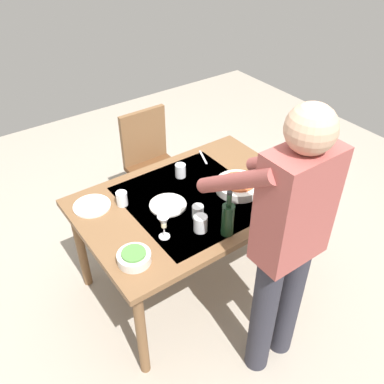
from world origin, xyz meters
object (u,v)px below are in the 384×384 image
object	(u,v)px
wine_glass_left	(164,223)
water_cup_near_right	(200,223)
dining_table	(192,208)
person_server	(286,239)
dinner_plate_far	(92,206)
chair_near	(151,159)
water_cup_far_left	(198,212)
dinner_plate_near	(168,205)
water_cup_far_right	(122,199)
side_bowl_salad	(134,257)
serving_bowl_pasta	(238,185)
water_cup_near_left	(180,171)
wine_bottle	(228,218)

from	to	relation	value
wine_glass_left	water_cup_near_right	world-z (taller)	wine_glass_left
dining_table	water_cup_near_right	xyz separation A→B (m)	(0.13, 0.27, 0.13)
person_server	wine_glass_left	world-z (taller)	person_server
dining_table	person_server	size ratio (longest dim) A/B	0.84
dinner_plate_far	person_server	bearing A→B (deg)	119.63
chair_near	water_cup_far_left	world-z (taller)	chair_near
wine_glass_left	water_cup_near_right	size ratio (longest dim) A/B	1.50
dinner_plate_near	water_cup_far_right	bearing A→B (deg)	-37.98
water_cup_far_left	chair_near	bearing A→B (deg)	-105.23
water_cup_near_right	side_bowl_salad	xyz separation A→B (m)	(0.43, -0.00, -0.02)
wine_glass_left	serving_bowl_pasta	distance (m)	0.64
water_cup_near_left	water_cup_near_right	world-z (taller)	water_cup_near_right
dining_table	water_cup_near_left	size ratio (longest dim) A/B	15.35
water_cup_far_right	serving_bowl_pasta	size ratio (longest dim) A/B	0.31
dinner_plate_near	side_bowl_salad	bearing A→B (deg)	36.17
dining_table	chair_near	bearing A→B (deg)	-103.13
wine_bottle	water_cup_near_right	world-z (taller)	wine_bottle
water_cup_far_left	dinner_plate_far	size ratio (longest dim) A/B	0.38
wine_glass_left	serving_bowl_pasta	size ratio (longest dim) A/B	0.50
dining_table	person_server	distance (m)	0.80
wine_glass_left	water_cup_near_right	xyz separation A→B (m)	(-0.20, 0.07, -0.05)
chair_near	dinner_plate_near	xyz separation A→B (m)	(0.37, 0.84, 0.23)
water_cup_far_left	water_cup_near_left	bearing A→B (deg)	-110.90
wine_bottle	water_cup_far_left	world-z (taller)	wine_bottle
dining_table	wine_bottle	distance (m)	0.42
chair_near	wine_glass_left	world-z (taller)	chair_near
dining_table	wine_bottle	xyz separation A→B (m)	(0.03, 0.38, 0.19)
dining_table	side_bowl_salad	bearing A→B (deg)	25.23
wine_bottle	dinner_plate_near	distance (m)	0.44
wine_bottle	dinner_plate_near	xyz separation A→B (m)	(0.14, -0.40, -0.10)
person_server	chair_near	bearing A→B (deg)	-95.81
water_cup_far_right	dinner_plate_far	size ratio (longest dim) A/B	0.40
chair_near	person_server	xyz separation A→B (m)	(0.16, 1.61, 0.43)
side_bowl_salad	dinner_plate_near	xyz separation A→B (m)	(-0.40, -0.29, -0.03)
wine_bottle	side_bowl_salad	bearing A→B (deg)	-11.94
dining_table	side_bowl_salad	world-z (taller)	side_bowl_salad
chair_near	water_cup_near_right	bearing A→B (deg)	73.56
dining_table	serving_bowl_pasta	bearing A→B (deg)	162.01
chair_near	water_cup_far_right	xyz separation A→B (m)	(0.59, 0.67, 0.27)
dining_table	wine_glass_left	size ratio (longest dim) A/B	9.41
person_server	water_cup_near_right	xyz separation A→B (m)	(0.17, -0.48, -0.16)
water_cup_near_right	dinner_plate_near	bearing A→B (deg)	-83.89
water_cup_near_right	water_cup_far_left	size ratio (longest dim) A/B	1.16
side_bowl_salad	dinner_plate_near	world-z (taller)	side_bowl_salad
person_server	side_bowl_salad	world-z (taller)	person_server
water_cup_far_left	side_bowl_salad	bearing A→B (deg)	11.02
person_server	side_bowl_salad	xyz separation A→B (m)	(0.60, -0.48, -0.17)
water_cup_far_right	dinner_plate_far	bearing A→B (deg)	-28.81
person_server	wine_glass_left	distance (m)	0.67
wine_glass_left	dinner_plate_far	distance (m)	0.54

